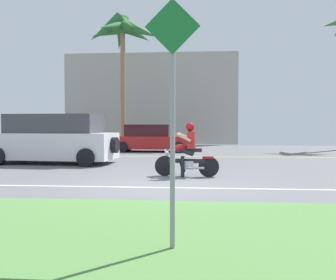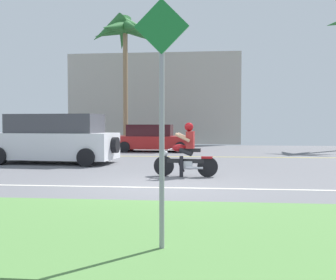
# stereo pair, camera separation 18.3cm
# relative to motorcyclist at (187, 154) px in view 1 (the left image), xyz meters

# --- Properties ---
(ground) EXTENTS (56.00, 30.00, 0.04)m
(ground) POSITION_rel_motorcyclist_xyz_m (-0.56, 1.36, -0.66)
(ground) COLOR slate
(grass_median) EXTENTS (56.00, 3.80, 0.06)m
(grass_median) POSITION_rel_motorcyclist_xyz_m (-0.56, -5.74, -0.61)
(grass_median) COLOR #548442
(grass_median) RESTS_ON ground
(lane_line_near) EXTENTS (50.40, 0.12, 0.01)m
(lane_line_near) POSITION_rel_motorcyclist_xyz_m (-0.56, -2.01, -0.64)
(lane_line_near) COLOR silver
(lane_line_near) RESTS_ON ground
(lane_line_far) EXTENTS (50.40, 0.12, 0.01)m
(lane_line_far) POSITION_rel_motorcyclist_xyz_m (-0.56, 6.70, -0.64)
(lane_line_far) COLOR yellow
(lane_line_far) RESTS_ON ground
(motorcyclist) EXTENTS (1.82, 0.59, 1.52)m
(motorcyclist) POSITION_rel_motorcyclist_xyz_m (0.00, 0.00, 0.00)
(motorcyclist) COLOR black
(motorcyclist) RESTS_ON ground
(suv_nearby) EXTENTS (4.94, 2.38, 1.84)m
(suv_nearby) POSITION_rel_motorcyclist_xyz_m (-5.15, 3.27, 0.26)
(suv_nearby) COLOR silver
(suv_nearby) RESTS_ON ground
(parked_car_0) EXTENTS (4.59, 2.19, 1.64)m
(parked_car_0) POSITION_rel_motorcyclist_xyz_m (-7.42, 11.55, 0.12)
(parked_car_0) COLOR white
(parked_car_0) RESTS_ON ground
(parked_car_1) EXTENTS (4.07, 1.95, 1.45)m
(parked_car_1) POSITION_rel_motorcyclist_xyz_m (-2.32, 9.94, 0.04)
(parked_car_1) COLOR #AD1E1E
(parked_car_1) RESTS_ON ground
(palm_tree_0) EXTENTS (4.56, 4.40, 8.26)m
(palm_tree_0) POSITION_rel_motorcyclist_xyz_m (-4.51, 12.86, 6.35)
(palm_tree_0) COLOR #846B4C
(palm_tree_0) RESTS_ON ground
(street_sign) EXTENTS (0.62, 0.06, 2.89)m
(street_sign) POSITION_rel_motorcyclist_xyz_m (0.09, -6.62, 1.10)
(street_sign) COLOR gray
(street_sign) RESTS_ON ground
(building_far) EXTENTS (12.67, 4.00, 6.63)m
(building_far) POSITION_rel_motorcyclist_xyz_m (-3.40, 19.36, 2.67)
(building_far) COLOR #A8A399
(building_far) RESTS_ON ground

